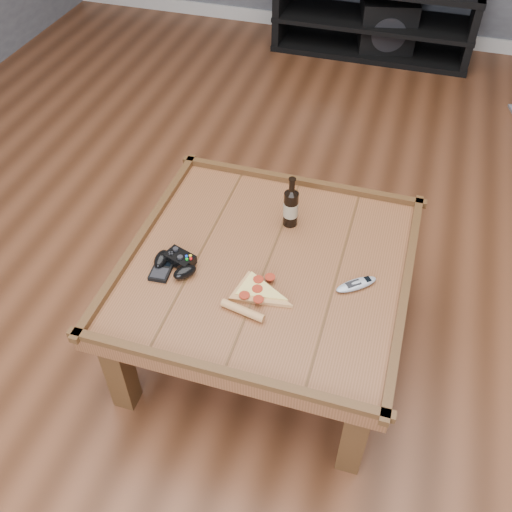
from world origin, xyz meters
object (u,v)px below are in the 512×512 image
(coffee_table, at_px, (267,275))
(remote_control, at_px, (356,284))
(pizza_slice, at_px, (255,294))
(subwoofer, at_px, (387,24))
(game_controller, at_px, (176,262))
(media_console, at_px, (374,17))
(smartphone, at_px, (162,268))
(beer_bottle, at_px, (291,206))

(coffee_table, distance_m, remote_control, 0.33)
(pizza_slice, xyz_separation_m, subwoofer, (0.08, 2.96, -0.27))
(remote_control, xyz_separation_m, subwoofer, (-0.23, 2.82, -0.27))
(game_controller, relative_size, pizza_slice, 0.58)
(media_console, height_order, pizza_slice, media_console)
(game_controller, xyz_separation_m, remote_control, (0.63, 0.09, -0.01))
(game_controller, xyz_separation_m, smartphone, (-0.04, -0.03, -0.02))
(pizza_slice, relative_size, subwoofer, 0.66)
(coffee_table, height_order, game_controller, game_controller)
(media_console, bearing_deg, coffee_table, -90.00)
(beer_bottle, distance_m, smartphone, 0.53)
(media_console, height_order, game_controller, same)
(coffee_table, distance_m, subwoofer, 2.81)
(subwoofer, bearing_deg, smartphone, -111.07)
(coffee_table, height_order, smartphone, coffee_table)
(pizza_slice, relative_size, remote_control, 2.03)
(smartphone, bearing_deg, pizza_slice, -8.12)
(media_console, bearing_deg, beer_bottle, -89.47)
(pizza_slice, height_order, smartphone, pizza_slice)
(pizza_slice, bearing_deg, beer_bottle, 97.93)
(smartphone, relative_size, subwoofer, 0.28)
(coffee_table, relative_size, smartphone, 8.00)
(beer_bottle, relative_size, pizza_slice, 0.71)
(beer_bottle, relative_size, remote_control, 1.44)
(media_console, height_order, beer_bottle, beer_bottle)
(media_console, relative_size, smartphone, 10.87)
(smartphone, height_order, remote_control, remote_control)
(smartphone, bearing_deg, subwoofer, 76.83)
(media_console, height_order, smartphone, media_console)
(beer_bottle, bearing_deg, coffee_table, -95.77)
(media_console, distance_m, game_controller, 2.89)
(game_controller, bearing_deg, media_console, 102.49)
(coffee_table, bearing_deg, remote_control, -3.05)
(media_console, bearing_deg, game_controller, -96.06)
(smartphone, distance_m, remote_control, 0.68)
(remote_control, bearing_deg, media_console, 147.31)
(beer_bottle, height_order, subwoofer, beer_bottle)
(media_console, bearing_deg, pizza_slice, -89.94)
(subwoofer, bearing_deg, media_console, -163.96)
(beer_bottle, distance_m, remote_control, 0.40)
(game_controller, distance_m, remote_control, 0.63)
(media_console, distance_m, pizza_slice, 2.92)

